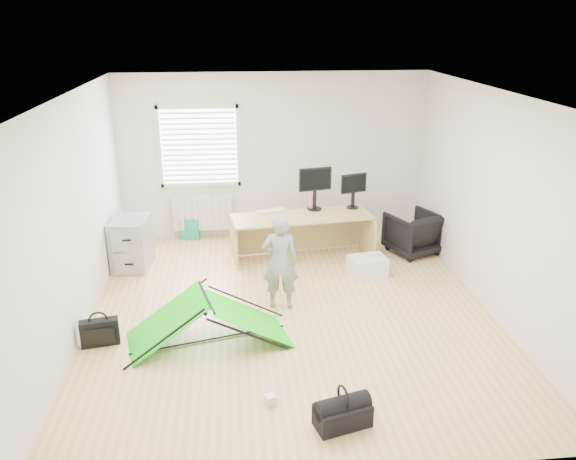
{
  "coord_description": "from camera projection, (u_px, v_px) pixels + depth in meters",
  "views": [
    {
      "loc": [
        -0.67,
        -6.25,
        3.5
      ],
      "look_at": [
        0.0,
        0.4,
        0.95
      ],
      "focal_mm": 35.0,
      "sensor_mm": 36.0,
      "label": 1
    }
  ],
  "objects": [
    {
      "name": "office_chair",
      "position": [
        413.0,
        233.0,
        8.78
      ],
      "size": [
        0.93,
        0.94,
        0.66
      ],
      "primitive_type": "imported",
      "rotation": [
        0.0,
        0.0,
        3.54
      ],
      "color": "black",
      "rests_on": "ground"
    },
    {
      "name": "ground",
      "position": [
        291.0,
        311.0,
        7.12
      ],
      "size": [
        5.5,
        5.5,
        0.0
      ],
      "primitive_type": "plane",
      "color": "tan",
      "rests_on": "ground"
    },
    {
      "name": "thermos",
      "position": [
        311.0,
        202.0,
        8.65
      ],
      "size": [
        0.07,
        0.07,
        0.23
      ],
      "primitive_type": "cylinder",
      "rotation": [
        0.0,
        0.0,
        -0.14
      ],
      "color": "#CB7186",
      "rests_on": "desk"
    },
    {
      "name": "back_wall",
      "position": [
        274.0,
        157.0,
        9.2
      ],
      "size": [
        5.0,
        0.02,
        2.7
      ],
      "primitive_type": "cube",
      "color": "silver",
      "rests_on": "ground"
    },
    {
      "name": "white_box",
      "position": [
        270.0,
        400.0,
        5.39
      ],
      "size": [
        0.12,
        0.12,
        0.1
      ],
      "primitive_type": "cube",
      "rotation": [
        0.0,
        0.0,
        0.29
      ],
      "color": "silver",
      "rests_on": "ground"
    },
    {
      "name": "tote_bag",
      "position": [
        190.0,
        229.0,
        9.38
      ],
      "size": [
        0.31,
        0.17,
        0.35
      ],
      "primitive_type": "cube",
      "rotation": [
        0.0,
        0.0,
        -0.13
      ],
      "color": "teal",
      "rests_on": "ground"
    },
    {
      "name": "keyboard",
      "position": [
        271.0,
        211.0,
        8.58
      ],
      "size": [
        0.48,
        0.29,
        0.02
      ],
      "primitive_type": "cube",
      "rotation": [
        0.0,
        0.0,
        0.31
      ],
      "color": "beige",
      "rests_on": "desk"
    },
    {
      "name": "storage_crate",
      "position": [
        367.0,
        266.0,
        8.05
      ],
      "size": [
        0.57,
        0.44,
        0.29
      ],
      "primitive_type": "cube",
      "rotation": [
        0.0,
        0.0,
        0.17
      ],
      "color": "silver",
      "rests_on": "ground"
    },
    {
      "name": "person",
      "position": [
        280.0,
        262.0,
        7.01
      ],
      "size": [
        0.48,
        0.34,
        1.25
      ],
      "primitive_type": "imported",
      "rotation": [
        0.0,
        0.0,
        3.04
      ],
      "color": "gray",
      "rests_on": "ground"
    },
    {
      "name": "desk",
      "position": [
        302.0,
        238.0,
        8.52
      ],
      "size": [
        2.15,
        0.91,
        0.71
      ],
      "primitive_type": "cube",
      "rotation": [
        0.0,
        0.0,
        0.12
      ],
      "color": "tan",
      "rests_on": "ground"
    },
    {
      "name": "window",
      "position": [
        199.0,
        147.0,
        8.98
      ],
      "size": [
        1.2,
        0.06,
        1.2
      ],
      "primitive_type": "cube",
      "color": "silver",
      "rests_on": "back_wall"
    },
    {
      "name": "duffel_bag",
      "position": [
        343.0,
        415.0,
        5.1
      ],
      "size": [
        0.55,
        0.38,
        0.22
      ],
      "primitive_type": "cube",
      "rotation": [
        0.0,
        0.0,
        0.27
      ],
      "color": "black",
      "rests_on": "ground"
    },
    {
      "name": "kite",
      "position": [
        208.0,
        319.0,
        6.37
      ],
      "size": [
        1.95,
        1.21,
        0.56
      ],
      "primitive_type": null,
      "rotation": [
        0.0,
        0.0,
        0.24
      ],
      "color": "#17E015",
      "rests_on": "ground"
    },
    {
      "name": "laptop_bag",
      "position": [
        100.0,
        332.0,
        6.34
      ],
      "size": [
        0.44,
        0.2,
        0.32
      ],
      "primitive_type": "cube",
      "rotation": [
        0.0,
        0.0,
        0.18
      ],
      "color": "black",
      "rests_on": "ground"
    },
    {
      "name": "monitor_left",
      "position": [
        315.0,
        194.0,
        8.58
      ],
      "size": [
        0.52,
        0.21,
        0.49
      ],
      "primitive_type": "cube",
      "rotation": [
        0.0,
        0.0,
        0.19
      ],
      "color": "black",
      "rests_on": "desk"
    },
    {
      "name": "radiator",
      "position": [
        203.0,
        212.0,
        9.33
      ],
      "size": [
        1.0,
        0.12,
        0.6
      ],
      "primitive_type": "cube",
      "color": "silver",
      "rests_on": "back_wall"
    },
    {
      "name": "monitor_right",
      "position": [
        353.0,
        196.0,
        8.66
      ],
      "size": [
        0.43,
        0.22,
        0.4
      ],
      "primitive_type": "cube",
      "rotation": [
        0.0,
        0.0,
        0.32
      ],
      "color": "black",
      "rests_on": "desk"
    },
    {
      "name": "filing_cabinet",
      "position": [
        132.0,
        243.0,
        8.24
      ],
      "size": [
        0.57,
        0.71,
        0.76
      ],
      "primitive_type": "cube",
      "rotation": [
        0.0,
        0.0,
        -0.13
      ],
      "color": "#95979A",
      "rests_on": "ground"
    }
  ]
}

